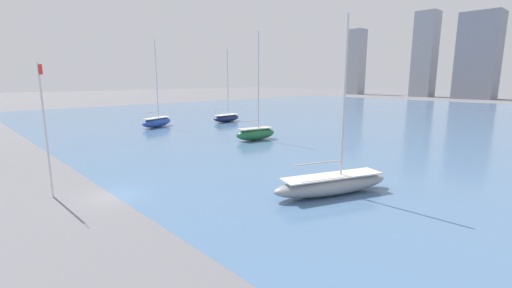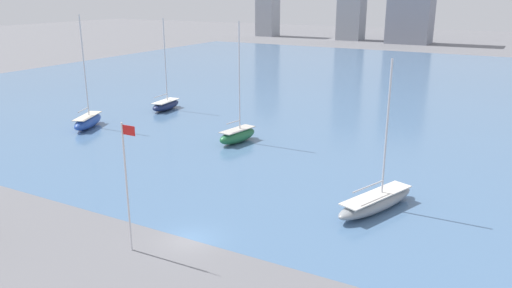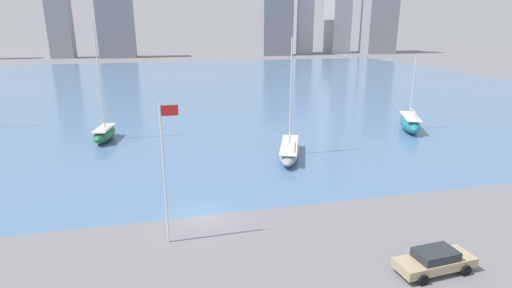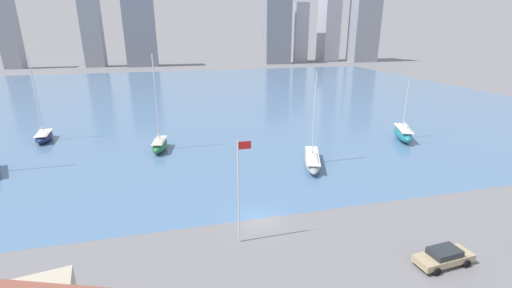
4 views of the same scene
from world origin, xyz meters
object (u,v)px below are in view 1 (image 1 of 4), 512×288
Objects in this scene: sailboat_green at (256,133)px; sailboat_navy at (227,117)px; sailboat_blue at (157,122)px; sailboat_gray at (332,183)px; flag_pole at (45,126)px.

sailboat_green reaches higher than sailboat_navy.
sailboat_blue reaches higher than sailboat_gray.
sailboat_navy reaches higher than sailboat_gray.
sailboat_blue reaches higher than flag_pole.
sailboat_blue is at bearing -159.92° from sailboat_green.
sailboat_blue is (-22.66, -4.16, -0.01)m from sailboat_green.
sailboat_blue is at bearing 141.59° from flag_pole.
flag_pole is at bearing -65.16° from sailboat_green.
flag_pole is 47.66m from sailboat_navy.
sailboat_navy is at bearing 172.12° from sailboat_gray.
sailboat_green is at bearing 171.24° from sailboat_gray.
sailboat_navy is at bearing 162.53° from sailboat_green.
flag_pole is 38.92m from sailboat_blue.
sailboat_gray is (21.74, -12.04, -0.19)m from sailboat_green.
sailboat_gray is at bearing 48.85° from flag_pole.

